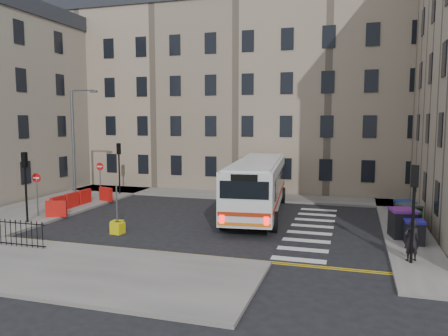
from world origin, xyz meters
The scene contains 22 objects.
ground centered at (0.00, 0.00, 0.00)m, with size 120.00×120.00×0.00m, color black.
pavement_north centered at (-6.00, 8.60, 0.07)m, with size 36.00×3.20×0.15m, color slate.
pavement_east centered at (9.00, 4.00, 0.07)m, with size 2.40×26.00×0.15m, color slate.
pavement_west centered at (-14.00, 1.00, 0.07)m, with size 6.00×22.00×0.15m, color slate.
pavement_sw centered at (-7.00, -10.00, 0.07)m, with size 20.00×6.00×0.15m, color slate.
terrace_north centered at (-7.00, 15.50, 8.62)m, with size 38.30×10.80×17.20m.
traffic_light_east centered at (8.60, -5.50, 2.87)m, with size 0.28×0.22×4.10m.
traffic_light_nw centered at (-12.00, 6.50, 2.87)m, with size 0.28×0.22×4.10m.
traffic_light_sw centered at (-12.00, -4.00, 2.87)m, with size 0.28×0.22×4.10m.
streetlamp centered at (-13.00, 2.00, 4.34)m, with size 0.50×0.22×8.14m.
no_entry_north centered at (-12.50, 4.50, 2.08)m, with size 0.60×0.08×3.00m.
no_entry_south centered at (-12.50, -2.50, 2.08)m, with size 0.60×0.08×3.00m.
roadworks_barriers centered at (-11.84, 0.50, 0.65)m, with size 1.66×6.26×1.00m.
bus centered at (0.26, 2.71, 1.98)m, with size 4.22×12.84×3.42m.
wheelie_bin_a centered at (9.08, -2.38, 0.73)m, with size 0.94×1.07×1.15m.
wheelie_bin_b centered at (8.64, -1.27, 0.89)m, with size 1.39×1.52×1.46m.
wheelie_bin_c centered at (9.04, -0.33, 0.78)m, with size 1.23×1.33×1.24m.
wheelie_bin_d centered at (9.20, 1.08, 0.80)m, with size 1.38×1.46×1.29m.
wheelie_bin_e centered at (9.13, 2.41, 0.78)m, with size 1.25×1.35×1.24m.
pedestrian centered at (8.62, -5.19, 1.04)m, with size 0.65×0.42×1.77m, color black.
bollard_yellow centered at (-5.88, -4.30, 0.30)m, with size 0.60×0.60×0.60m, color yellow.
bollard_chevron centered at (-6.14, -3.92, 0.30)m, with size 0.60×0.60×0.60m, color #C9CD0C.
Camera 1 is at (6.19, -24.66, 6.05)m, focal length 35.00 mm.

